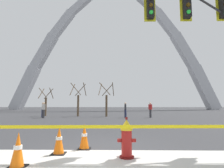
{
  "coord_description": "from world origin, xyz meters",
  "views": [
    {
      "loc": [
        0.38,
        -5.51,
        1.29
      ],
      "look_at": [
        0.2,
        5.0,
        2.5
      ],
      "focal_mm": 29.54,
      "sensor_mm": 36.0,
      "label": 1
    }
  ],
  "objects_px": {
    "traffic_signal_gantry": "(216,26)",
    "pedestrian_walking_right": "(125,110)",
    "pedestrian_standing_center": "(44,110)",
    "pedestrian_near_trees": "(150,110)",
    "traffic_cone_mid_sidewalk": "(18,150)",
    "fire_hydrant": "(127,138)",
    "pedestrian_walking_left": "(43,110)",
    "traffic_cone_curb_edge": "(84,137)",
    "traffic_cone_by_hydrant": "(59,140)",
    "monument_arch": "(114,52)"
  },
  "relations": [
    {
      "from": "traffic_signal_gantry",
      "to": "pedestrian_near_trees",
      "type": "relative_size",
      "value": 4.04
    },
    {
      "from": "traffic_cone_by_hydrant",
      "to": "monument_arch",
      "type": "bearing_deg",
      "value": 88.66
    },
    {
      "from": "pedestrian_standing_center",
      "to": "pedestrian_walking_right",
      "type": "height_order",
      "value": "same"
    },
    {
      "from": "traffic_cone_by_hydrant",
      "to": "traffic_cone_mid_sidewalk",
      "type": "bearing_deg",
      "value": -116.78
    },
    {
      "from": "fire_hydrant",
      "to": "pedestrian_standing_center",
      "type": "height_order",
      "value": "pedestrian_standing_center"
    },
    {
      "from": "traffic_cone_mid_sidewalk",
      "to": "pedestrian_walking_right",
      "type": "distance_m",
      "value": 15.67
    },
    {
      "from": "traffic_signal_gantry",
      "to": "traffic_cone_by_hydrant",
      "type": "bearing_deg",
      "value": -162.05
    },
    {
      "from": "fire_hydrant",
      "to": "traffic_signal_gantry",
      "type": "distance_m",
      "value": 5.57
    },
    {
      "from": "pedestrian_walking_left",
      "to": "pedestrian_standing_center",
      "type": "distance_m",
      "value": 1.09
    },
    {
      "from": "monument_arch",
      "to": "pedestrian_walking_left",
      "type": "xyz_separation_m",
      "value": [
        -7.34,
        -33.07,
        -16.16
      ]
    },
    {
      "from": "traffic_cone_by_hydrant",
      "to": "traffic_signal_gantry",
      "type": "xyz_separation_m",
      "value": [
        5.31,
        1.72,
        3.91
      ]
    },
    {
      "from": "traffic_cone_by_hydrant",
      "to": "pedestrian_standing_center",
      "type": "bearing_deg",
      "value": 112.84
    },
    {
      "from": "monument_arch",
      "to": "pedestrian_standing_center",
      "type": "distance_m",
      "value": 38.3
    },
    {
      "from": "traffic_cone_by_hydrant",
      "to": "pedestrian_walking_right",
      "type": "distance_m",
      "value": 14.52
    },
    {
      "from": "traffic_cone_curb_edge",
      "to": "pedestrian_near_trees",
      "type": "bearing_deg",
      "value": 71.72
    },
    {
      "from": "traffic_cone_by_hydrant",
      "to": "traffic_cone_mid_sidewalk",
      "type": "xyz_separation_m",
      "value": [
        -0.54,
        -1.07,
        0.0
      ]
    },
    {
      "from": "traffic_cone_curb_edge",
      "to": "traffic_signal_gantry",
      "type": "distance_m",
      "value": 6.24
    },
    {
      "from": "pedestrian_standing_center",
      "to": "pedestrian_near_trees",
      "type": "bearing_deg",
      "value": 4.18
    },
    {
      "from": "pedestrian_standing_center",
      "to": "pedestrian_near_trees",
      "type": "xyz_separation_m",
      "value": [
        10.9,
        0.8,
        0.0
      ]
    },
    {
      "from": "traffic_cone_curb_edge",
      "to": "pedestrian_near_trees",
      "type": "distance_m",
      "value": 14.6
    },
    {
      "from": "traffic_cone_curb_edge",
      "to": "pedestrian_standing_center",
      "type": "bearing_deg",
      "value": 115.83
    },
    {
      "from": "pedestrian_walking_right",
      "to": "pedestrian_walking_left",
      "type": "bearing_deg",
      "value": 177.91
    },
    {
      "from": "pedestrian_walking_left",
      "to": "pedestrian_walking_right",
      "type": "height_order",
      "value": "same"
    },
    {
      "from": "monument_arch",
      "to": "pedestrian_walking_right",
      "type": "height_order",
      "value": "monument_arch"
    },
    {
      "from": "traffic_cone_curb_edge",
      "to": "pedestrian_standing_center",
      "type": "distance_m",
      "value": 14.52
    },
    {
      "from": "pedestrian_walking_left",
      "to": "pedestrian_standing_center",
      "type": "xyz_separation_m",
      "value": [
        0.49,
        -0.98,
        0.0
      ]
    },
    {
      "from": "pedestrian_walking_right",
      "to": "pedestrian_near_trees",
      "type": "distance_m",
      "value": 2.61
    },
    {
      "from": "traffic_cone_curb_edge",
      "to": "pedestrian_walking_right",
      "type": "height_order",
      "value": "pedestrian_walking_right"
    },
    {
      "from": "pedestrian_walking_left",
      "to": "traffic_cone_curb_edge",
      "type": "bearing_deg",
      "value": -64.12
    },
    {
      "from": "traffic_cone_mid_sidewalk",
      "to": "traffic_cone_curb_edge",
      "type": "xyz_separation_m",
      "value": [
        1.12,
        1.64,
        0.0
      ]
    },
    {
      "from": "pedestrian_near_trees",
      "to": "traffic_cone_mid_sidewalk",
      "type": "bearing_deg",
      "value": -110.19
    },
    {
      "from": "traffic_cone_by_hydrant",
      "to": "pedestrian_near_trees",
      "type": "bearing_deg",
      "value": 70.32
    },
    {
      "from": "traffic_signal_gantry",
      "to": "pedestrian_standing_center",
      "type": "height_order",
      "value": "traffic_signal_gantry"
    },
    {
      "from": "pedestrian_walking_left",
      "to": "pedestrian_near_trees",
      "type": "bearing_deg",
      "value": -0.91
    },
    {
      "from": "pedestrian_near_trees",
      "to": "pedestrian_walking_right",
      "type": "bearing_deg",
      "value": -176.93
    },
    {
      "from": "traffic_cone_mid_sidewalk",
      "to": "pedestrian_walking_right",
      "type": "height_order",
      "value": "pedestrian_walking_right"
    },
    {
      "from": "traffic_cone_mid_sidewalk",
      "to": "pedestrian_walking_left",
      "type": "xyz_separation_m",
      "value": [
        -5.69,
        15.67,
        0.46
      ]
    },
    {
      "from": "traffic_cone_by_hydrant",
      "to": "pedestrian_near_trees",
      "type": "height_order",
      "value": "pedestrian_near_trees"
    },
    {
      "from": "traffic_cone_mid_sidewalk",
      "to": "pedestrian_walking_right",
      "type": "xyz_separation_m",
      "value": [
        3.09,
        15.35,
        0.46
      ]
    },
    {
      "from": "traffic_cone_curb_edge",
      "to": "pedestrian_standing_center",
      "type": "relative_size",
      "value": 0.46
    },
    {
      "from": "traffic_signal_gantry",
      "to": "pedestrian_near_trees",
      "type": "bearing_deg",
      "value": 90.69
    },
    {
      "from": "pedestrian_standing_center",
      "to": "monument_arch",
      "type": "bearing_deg",
      "value": 78.61
    },
    {
      "from": "monument_arch",
      "to": "pedestrian_near_trees",
      "type": "height_order",
      "value": "monument_arch"
    },
    {
      "from": "traffic_signal_gantry",
      "to": "pedestrian_walking_right",
      "type": "distance_m",
      "value": 13.32
    },
    {
      "from": "pedestrian_standing_center",
      "to": "pedestrian_walking_left",
      "type": "bearing_deg",
      "value": 116.58
    },
    {
      "from": "traffic_cone_by_hydrant",
      "to": "pedestrian_near_trees",
      "type": "relative_size",
      "value": 0.46
    },
    {
      "from": "traffic_cone_mid_sidewalk",
      "to": "pedestrian_walking_right",
      "type": "bearing_deg",
      "value": 78.62
    },
    {
      "from": "pedestrian_walking_right",
      "to": "pedestrian_near_trees",
      "type": "bearing_deg",
      "value": 3.07
    },
    {
      "from": "pedestrian_standing_center",
      "to": "traffic_cone_by_hydrant",
      "type": "bearing_deg",
      "value": -67.16
    },
    {
      "from": "fire_hydrant",
      "to": "traffic_signal_gantry",
      "type": "bearing_deg",
      "value": 29.88
    }
  ]
}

